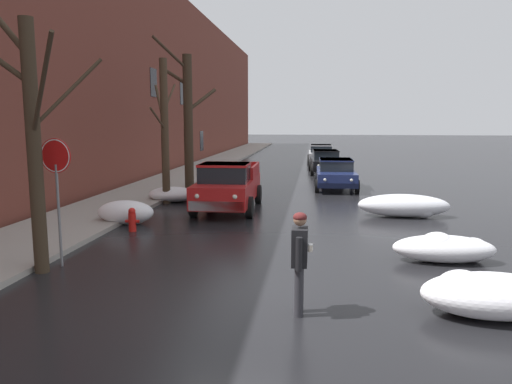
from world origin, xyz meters
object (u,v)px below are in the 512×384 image
(bare_tree_second_along_sidewalk, at_px, (165,130))
(pickup_truck_red_approaching_near_lane, at_px, (228,186))
(bare_tree_at_the_corner, at_px, (31,134))
(sedan_silver_parked_far_down_block, at_px, (321,154))
(fire_hydrant, at_px, (132,219))
(stop_sign_at_corner, at_px, (56,168))
(sedan_darkblue_parked_kerbside_close, at_px, (336,173))
(sedan_black_parked_kerbside_mid, at_px, (325,161))
(pedestrian_with_coffee, at_px, (300,255))
(bare_tree_mid_block, at_px, (188,119))

(bare_tree_second_along_sidewalk, height_order, pickup_truck_red_approaching_near_lane, bare_tree_second_along_sidewalk)
(bare_tree_at_the_corner, distance_m, pickup_truck_red_approaching_near_lane, 8.53)
(sedan_silver_parked_far_down_block, xyz_separation_m, fire_hydrant, (-5.68, -23.25, -0.40))
(fire_hydrant, distance_m, stop_sign_at_corner, 4.02)
(sedan_darkblue_parked_kerbside_close, bearing_deg, sedan_black_parked_kerbside_mid, 93.16)
(bare_tree_at_the_corner, distance_m, sedan_darkblue_parked_kerbside_close, 15.62)
(pedestrian_with_coffee, relative_size, fire_hydrant, 2.48)
(bare_tree_mid_block, relative_size, pedestrian_with_coffee, 3.86)
(pickup_truck_red_approaching_near_lane, bearing_deg, bare_tree_second_along_sidewalk, 156.75)
(bare_tree_at_the_corner, bearing_deg, bare_tree_mid_block, 89.92)
(fire_hydrant, bearing_deg, stop_sign_at_corner, -94.63)
(fire_hydrant, bearing_deg, bare_tree_mid_block, 93.46)
(bare_tree_mid_block, bearing_deg, bare_tree_at_the_corner, -90.08)
(bare_tree_at_the_corner, relative_size, stop_sign_at_corner, 2.02)
(sedan_darkblue_parked_kerbside_close, xyz_separation_m, fire_hydrant, (-6.29, -9.86, -0.40))
(bare_tree_at_the_corner, height_order, bare_tree_second_along_sidewalk, bare_tree_at_the_corner)
(bare_tree_second_along_sidewalk, bearing_deg, sedan_black_parked_kerbside_mid, 61.49)
(bare_tree_mid_block, height_order, fire_hydrant, bare_tree_mid_block)
(sedan_darkblue_parked_kerbside_close, relative_size, stop_sign_at_corner, 1.44)
(bare_tree_mid_block, xyz_separation_m, sedan_darkblue_parked_kerbside_close, (6.80, 1.39, -2.55))
(pickup_truck_red_approaching_near_lane, distance_m, stop_sign_at_corner, 7.86)
(pickup_truck_red_approaching_near_lane, relative_size, fire_hydrant, 7.06)
(sedan_silver_parked_far_down_block, bearing_deg, sedan_darkblue_parked_kerbside_close, -87.38)
(bare_tree_at_the_corner, bearing_deg, pedestrian_with_coffee, -15.96)
(bare_tree_at_the_corner, relative_size, bare_tree_second_along_sidewalk, 1.04)
(bare_tree_mid_block, xyz_separation_m, sedan_silver_parked_far_down_block, (6.19, 14.78, -2.55))
(bare_tree_at_the_corner, bearing_deg, fire_hydrant, 82.47)
(sedan_black_parked_kerbside_mid, bearing_deg, pickup_truck_red_approaching_near_lane, -106.08)
(stop_sign_at_corner, bearing_deg, pedestrian_with_coffee, -21.07)
(bare_tree_at_the_corner, bearing_deg, bare_tree_second_along_sidewalk, 89.86)
(sedan_darkblue_parked_kerbside_close, bearing_deg, pickup_truck_red_approaching_near_lane, -124.19)
(sedan_darkblue_parked_kerbside_close, height_order, sedan_black_parked_kerbside_mid, same)
(sedan_black_parked_kerbside_mid, xyz_separation_m, stop_sign_at_corner, (-6.20, -20.31, 1.48))
(bare_tree_second_along_sidewalk, height_order, pedestrian_with_coffee, bare_tree_second_along_sidewalk)
(pedestrian_with_coffee, xyz_separation_m, stop_sign_at_corner, (-5.41, 2.09, 1.20))
(bare_tree_mid_block, relative_size, stop_sign_at_corner, 2.36)
(bare_tree_second_along_sidewalk, relative_size, bare_tree_mid_block, 0.82)
(bare_tree_at_the_corner, height_order, sedan_black_parked_kerbside_mid, bare_tree_at_the_corner)
(bare_tree_second_along_sidewalk, distance_m, sedan_black_parked_kerbside_mid, 13.62)
(pickup_truck_red_approaching_near_lane, relative_size, sedan_silver_parked_far_down_block, 1.12)
(bare_tree_second_along_sidewalk, distance_m, stop_sign_at_corner, 8.53)
(bare_tree_at_the_corner, distance_m, sedan_silver_parked_far_down_block, 28.05)
(bare_tree_second_along_sidewalk, xyz_separation_m, sedan_darkblue_parked_kerbside_close, (6.80, 4.91, -2.14))
(sedan_darkblue_parked_kerbside_close, distance_m, fire_hydrant, 11.70)
(bare_tree_second_along_sidewalk, distance_m, fire_hydrant, 5.58)
(bare_tree_at_the_corner, distance_m, stop_sign_at_corner, 0.91)
(sedan_silver_parked_far_down_block, bearing_deg, bare_tree_second_along_sidewalk, -108.68)
(bare_tree_mid_block, bearing_deg, stop_sign_at_corner, -88.93)
(bare_tree_at_the_corner, relative_size, sedan_silver_parked_far_down_block, 1.30)
(bare_tree_at_the_corner, bearing_deg, pickup_truck_red_approaching_near_lane, 70.92)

